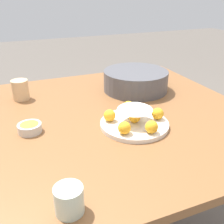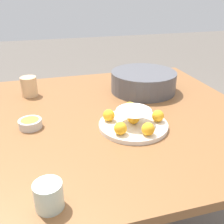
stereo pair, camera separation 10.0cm
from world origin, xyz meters
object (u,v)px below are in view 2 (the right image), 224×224
object	(u,v)px
dining_table	(93,133)
serving_bowl	(143,81)
cup_near	(49,196)
cup_far	(29,86)
cake_plate	(133,121)
sauce_bowl	(30,123)

from	to	relation	value
dining_table	serving_bowl	world-z (taller)	serving_bowl
cup_near	cup_far	size ratio (longest dim) A/B	0.75
dining_table	cup_near	world-z (taller)	cup_near
dining_table	cup_near	xyz separation A→B (m)	(-0.20, -0.45, 0.12)
serving_bowl	cup_near	xyz separation A→B (m)	(-0.50, -0.66, -0.02)
serving_bowl	cup_far	size ratio (longest dim) A/B	3.47
dining_table	serving_bowl	distance (m)	0.39
dining_table	cake_plate	world-z (taller)	cake_plate
sauce_bowl	cup_far	bearing A→B (deg)	90.22
cake_plate	cup_near	world-z (taller)	cake_plate
sauce_bowl	cup_far	xyz separation A→B (m)	(-0.00, 0.33, 0.03)
dining_table	sauce_bowl	size ratio (longest dim) A/B	15.60
sauce_bowl	cup_far	world-z (taller)	cup_far
cake_plate	cup_near	xyz separation A→B (m)	(-0.32, -0.32, 0.01)
cup_far	sauce_bowl	bearing A→B (deg)	-89.78
sauce_bowl	cup_near	xyz separation A→B (m)	(0.04, -0.42, 0.02)
dining_table	cup_far	bearing A→B (deg)	129.12
serving_bowl	cup_near	bearing A→B (deg)	-127.31
dining_table	serving_bowl	size ratio (longest dim) A/B	4.17
cake_plate	serving_bowl	bearing A→B (deg)	62.73
dining_table	serving_bowl	bearing A→B (deg)	34.44
cake_plate	serving_bowl	distance (m)	0.39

